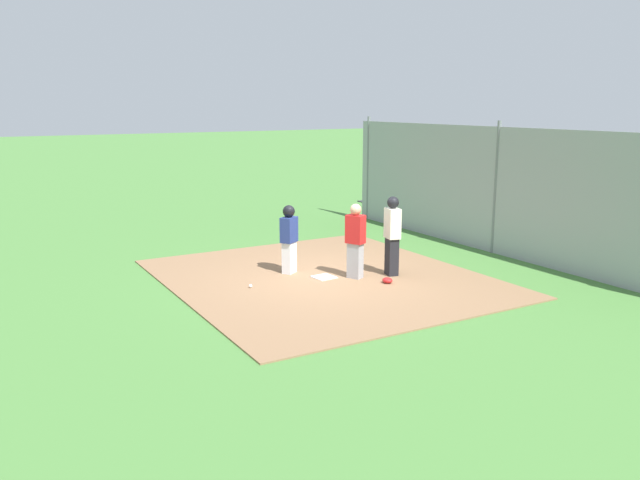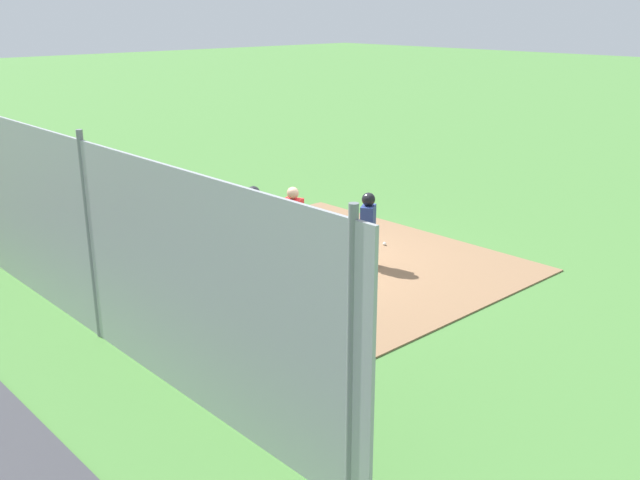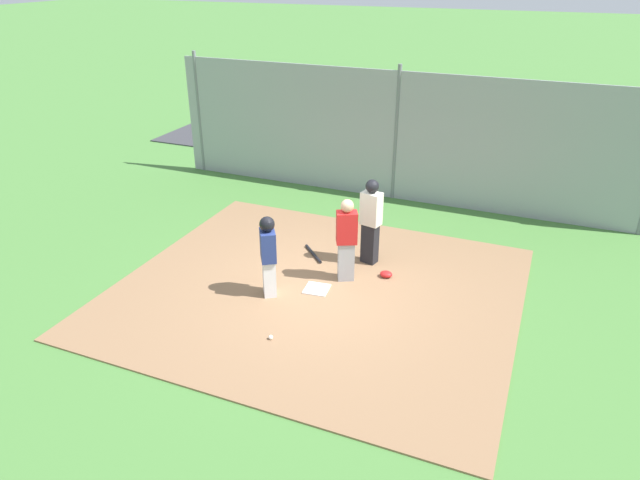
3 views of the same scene
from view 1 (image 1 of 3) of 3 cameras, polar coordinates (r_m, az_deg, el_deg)
The scene contains 12 objects.
ground_plane at distance 13.99m, azimuth 0.35°, elevation -3.49°, with size 140.00×140.00×0.00m, color #477A38.
dirt_infield at distance 13.99m, azimuth 0.35°, elevation -3.43°, with size 7.20×6.40×0.03m, color #896647.
home_plate at distance 13.98m, azimuth 0.35°, elevation -3.33°, with size 0.44×0.44×0.02m, color white.
catcher at distance 13.78m, azimuth 3.18°, elevation 0.02°, with size 0.46×0.40×1.64m.
umpire at distance 14.08m, azimuth 6.48°, elevation 0.54°, with size 0.43×0.34×1.76m.
runner at distance 14.18m, azimuth -2.79°, elevation 0.42°, with size 0.42×0.46×1.54m.
baseball_bat at distance 15.10m, azimuth 3.26°, elevation -2.09°, with size 0.06×0.06×0.82m, color black.
catcher_mask at distance 13.62m, azimuth 6.04°, elevation -3.60°, with size 0.24×0.20×0.12m, color red.
baseball at distance 13.29m, azimuth -6.23°, elevation -4.10°, with size 0.07×0.07×0.07m, color white.
backstop_fence at distance 16.74m, azimuth 15.43°, elevation 4.27°, with size 12.00×0.10×3.35m.
parking_lot at distance 20.31m, azimuth 23.88°, elevation 0.45°, with size 18.00×5.20×0.04m, color #38383D.
parked_car_silver at distance 24.36m, azimuth 13.44°, elevation 4.37°, with size 4.25×1.98×1.28m.
Camera 1 is at (-11.61, 6.83, 3.77)m, focal length 35.80 mm.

